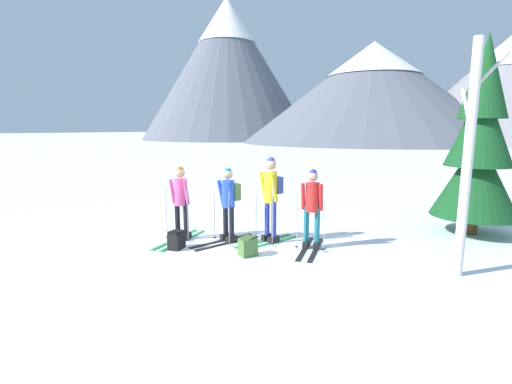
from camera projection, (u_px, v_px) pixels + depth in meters
The scene contains 10 objects.
ground_plane at pixel (238, 242), 8.13m from camera, with size 400.00×400.00×0.00m, color white.
skier_in_pink at pixel (181, 200), 8.22m from camera, with size 0.61×1.70×1.63m.
skier_in_blue at pixel (229, 201), 8.06m from camera, with size 0.85×1.64×1.62m.
skier_in_yellow at pixel (271, 194), 8.01m from camera, with size 0.86×1.57×1.85m.
skier_in_red at pixel (312, 206), 7.59m from camera, with size 0.63×1.61×1.64m.
pine_tree_near at pixel (479, 146), 8.45m from camera, with size 1.86×1.86×4.48m.
birch_tree_tall at pixel (468, 158), 6.01m from camera, with size 0.67×0.72×3.82m.
backpack_on_snow_front at pixel (248, 246), 7.25m from camera, with size 0.37×0.40×0.38m.
backpack_on_snow_beside at pixel (177, 240), 7.67m from camera, with size 0.29×0.35×0.38m.
mountain_ridge_distant at pixel (389, 74), 64.89m from camera, with size 118.03×44.79×29.76m.
Camera 1 is at (4.21, -6.62, 2.44)m, focal length 26.35 mm.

